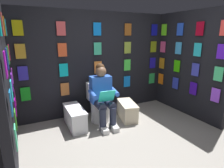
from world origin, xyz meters
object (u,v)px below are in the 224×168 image
Objects in this scene: comic_longbox_far at (127,110)px; toilet at (99,104)px; person_reading at (103,95)px; comic_longbox_near at (75,117)px.

toilet is at bearing -8.85° from comic_longbox_far.
person_reading is 1.57× the size of comic_longbox_near.
person_reading reaches higher than toilet.
comic_longbox_far is at bearing 174.01° from comic_longbox_near.
comic_longbox_far is (-0.54, 0.23, -0.15)m from toilet.
comic_longbox_near is at bearing 6.99° from comic_longbox_far.
toilet is 0.61m from comic_longbox_far.
toilet reaches higher than comic_longbox_near.
comic_longbox_far is at bearing -176.52° from person_reading.
person_reading is at bearing 167.11° from comic_longbox_near.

